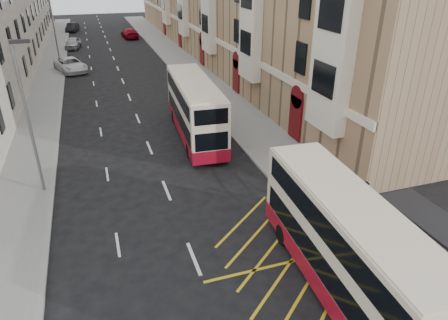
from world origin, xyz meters
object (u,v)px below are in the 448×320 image
object	(u,v)px
pedestrian_near	(394,246)
car_dark	(72,27)
street_lamp_far	(54,28)
white_van	(71,65)
double_decker_rear	(195,109)
car_red	(130,33)
car_silver	(73,43)
double_decker_front	(346,247)
pedestrian_far	(346,198)
bus_shelter	(441,240)
pedestrian_mid	(365,195)
street_lamp_near	(28,112)

from	to	relation	value
pedestrian_near	car_dark	size ratio (longest dim) A/B	0.39
street_lamp_far	white_van	world-z (taller)	street_lamp_far
double_decker_rear	car_red	size ratio (longest dim) A/B	1.90
white_van	car_silver	size ratio (longest dim) A/B	1.24
double_decker_rear	car_red	distance (m)	44.24
pedestrian_near	car_silver	bearing A→B (deg)	-75.89
double_decker_rear	car_silver	xyz separation A→B (m)	(-8.52, 37.60, -1.34)
double_decker_front	double_decker_rear	world-z (taller)	double_decker_rear
double_decker_rear	pedestrian_far	xyz separation A→B (m)	(4.33, -12.20, -1.02)
pedestrian_far	bus_shelter	bearing A→B (deg)	110.00
pedestrian_mid	pedestrian_far	bearing A→B (deg)	159.67
double_decker_front	car_silver	world-z (taller)	double_decker_front
pedestrian_near	white_van	xyz separation A→B (m)	(-12.81, 39.04, -0.26)
double_decker_front	car_red	xyz separation A→B (m)	(-0.97, 60.61, -1.25)
double_decker_rear	pedestrian_near	world-z (taller)	double_decker_rear
white_van	car_dark	xyz separation A→B (m)	(0.00, 31.54, -0.03)
pedestrian_near	white_van	distance (m)	41.09
pedestrian_near	double_decker_rear	bearing A→B (deg)	-74.70
white_van	car_red	bearing A→B (deg)	49.48
pedestrian_far	car_dark	xyz separation A→B (m)	(-13.03, 66.87, -0.33)
street_lamp_near	car_silver	xyz separation A→B (m)	(1.33, 42.49, -3.85)
street_lamp_near	car_red	distance (m)	50.31
pedestrian_near	double_decker_front	bearing A→B (deg)	10.56
bus_shelter	car_red	xyz separation A→B (m)	(-4.45, 61.50, -1.33)
bus_shelter	white_van	distance (m)	42.64
double_decker_rear	bus_shelter	bearing A→B (deg)	-70.60
pedestrian_far	car_dark	world-z (taller)	pedestrian_far
street_lamp_near	double_decker_rear	size ratio (longest dim) A/B	0.76
street_lamp_far	white_van	bearing A→B (deg)	-59.94
street_lamp_near	car_red	size ratio (longest dim) A/B	1.44
bus_shelter	street_lamp_far	bearing A→B (deg)	109.12
bus_shelter	car_dark	distance (m)	73.22
street_lamp_near	white_van	xyz separation A→B (m)	(1.15, 28.01, -3.84)
car_dark	car_red	xyz separation A→B (m)	(9.09, -10.45, 0.04)
double_decker_rear	white_van	distance (m)	24.74
car_dark	pedestrian_mid	bearing A→B (deg)	-66.14
double_decker_rear	pedestrian_mid	bearing A→B (deg)	-61.40
double_decker_front	double_decker_rear	xyz separation A→B (m)	(-1.37, 16.39, 0.07)
street_lamp_far	double_decker_front	size ratio (longest dim) A/B	0.78
street_lamp_far	bus_shelter	bearing A→B (deg)	-70.88
double_decker_front	pedestrian_far	distance (m)	5.22
white_van	car_red	world-z (taller)	car_red
double_decker_front	car_dark	xyz separation A→B (m)	(-10.07, 71.06, -1.29)
street_lamp_far	pedestrian_near	world-z (taller)	street_lamp_far
pedestrian_near	car_red	distance (m)	60.25
street_lamp_far	double_decker_front	distance (m)	43.07
street_lamp_near	white_van	world-z (taller)	street_lamp_near
double_decker_rear	car_silver	world-z (taller)	double_decker_rear
double_decker_front	pedestrian_far	size ratio (longest dim) A/B	5.41
pedestrian_far	double_decker_front	bearing A→B (deg)	68.97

